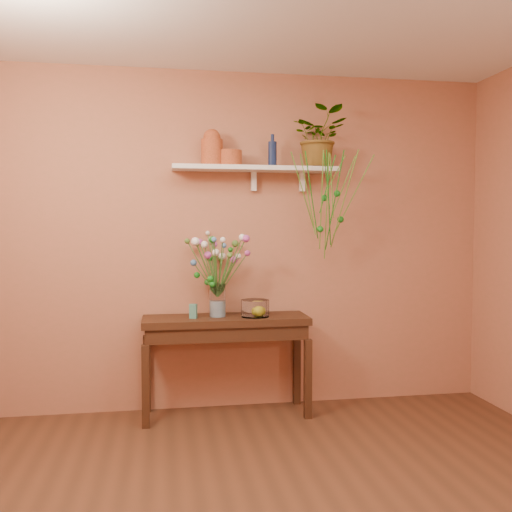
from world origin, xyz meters
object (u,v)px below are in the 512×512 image
Objects in this scene: terracotta_jug at (212,148)px; blue_bottle at (272,153)px; bouquet at (216,256)px; glass_bowl at (255,309)px; spider_plant at (320,138)px; sideboard at (226,331)px; glass_vase at (218,302)px.

terracotta_jug reaches higher than blue_bottle.
terracotta_jug is 0.83m from bouquet.
spider_plant is at bearing 10.96° from glass_bowl.
spider_plant reaches higher than sideboard.
bouquet reaches higher than glass_vase.
bouquet is at bearing 117.06° from glass_vase.
terracotta_jug is at bearing -178.81° from blue_bottle.
blue_bottle is at bearing 8.52° from glass_vase.
glass_bowl is (-0.54, -0.10, -1.34)m from spider_plant.
sideboard is 5.05× the size of blue_bottle.
sideboard is 0.59m from bouquet.
bouquet is at bearing 157.05° from sideboard.
terracotta_jug is 1.19m from glass_vase.
sideboard is 1.42m from terracotta_jug.
glass_vase is at bearing -171.48° from blue_bottle.
spider_plant is 0.92× the size of bouquet.
glass_bowl is (0.22, -0.04, 0.17)m from sideboard.
sideboard is 2.73× the size of spider_plant.
spider_plant is (0.38, -0.01, 0.13)m from blue_bottle.
bouquet reaches higher than sideboard.
spider_plant reaches higher than glass_bowl.
sideboard is at bearing -35.59° from terracotta_jug.
blue_bottle is at bearing 11.68° from sideboard.
glass_vase is 0.29m from glass_bowl.
glass_vase is (0.03, -0.06, -1.19)m from terracotta_jug.
terracotta_jug is 1.28m from glass_bowl.
terracotta_jug is 0.59× the size of spider_plant.
spider_plant is 1.45m from glass_bowl.
glass_vase reaches higher than sideboard.
blue_bottle reaches higher than glass_vase.
spider_plant is 1.80× the size of glass_vase.
terracotta_jug is 1.10× the size of blue_bottle.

